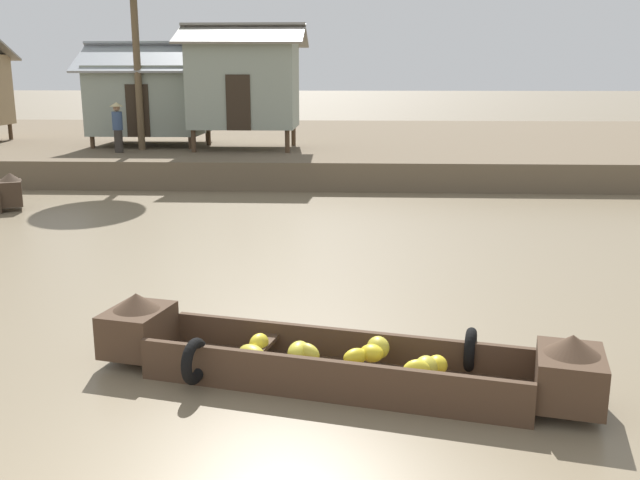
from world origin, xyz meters
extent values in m
plane|color=#7A6B51|center=(0.00, 10.00, 0.00)|extent=(300.00, 300.00, 0.00)
cube|color=brown|center=(0.00, 27.22, 0.44)|extent=(160.00, 20.00, 0.87)
cube|color=#473323|center=(1.29, 4.04, 0.06)|extent=(4.42, 1.98, 0.12)
cube|color=#473323|center=(1.40, 4.49, 0.30)|extent=(4.20, 1.07, 0.35)
cube|color=#473323|center=(1.19, 3.59, 0.30)|extent=(4.20, 1.07, 0.35)
cube|color=#473323|center=(3.71, 3.46, 0.38)|extent=(0.84, 0.99, 0.52)
cone|color=#473323|center=(3.71, 3.46, 0.74)|extent=(0.67, 0.67, 0.20)
cube|color=#473323|center=(-1.12, 4.61, 0.38)|extent=(0.84, 0.99, 0.52)
cone|color=#473323|center=(-1.12, 4.61, 0.74)|extent=(0.67, 0.67, 0.20)
cube|color=#473323|center=(0.40, 4.25, 0.31)|extent=(0.41, 0.93, 0.05)
torus|color=black|center=(2.83, 4.27, 0.33)|extent=(0.24, 0.53, 0.52)
torus|color=black|center=(-0.24, 3.80, 0.33)|extent=(0.24, 0.53, 0.52)
ellipsoid|color=yellow|center=(1.70, 3.93, 0.41)|extent=(0.33, 0.31, 0.20)
ellipsoid|color=gold|center=(0.35, 4.06, 0.33)|extent=(0.41, 0.40, 0.18)
ellipsoid|color=yellow|center=(0.89, 3.94, 0.40)|extent=(0.31, 0.38, 0.25)
ellipsoid|color=yellow|center=(1.52, 3.83, 0.41)|extent=(0.35, 0.33, 0.19)
ellipsoid|color=gold|center=(0.99, 3.90, 0.40)|extent=(0.37, 0.35, 0.24)
ellipsoid|color=gold|center=(2.26, 3.67, 0.36)|extent=(0.35, 0.39, 0.27)
ellipsoid|color=yellow|center=(2.39, 3.78, 0.35)|extent=(0.29, 0.31, 0.21)
ellipsoid|color=yellow|center=(2.15, 3.53, 0.38)|extent=(0.34, 0.27, 0.27)
ellipsoid|color=yellow|center=(0.40, 4.30, 0.36)|extent=(0.30, 0.34, 0.23)
ellipsoid|color=gold|center=(1.77, 4.08, 0.42)|extent=(0.26, 0.29, 0.25)
cube|color=#3D2D21|center=(-7.32, 14.09, 0.44)|extent=(0.80, 0.94, 0.64)
cone|color=#3D2D21|center=(-7.32, 14.09, 0.86)|extent=(0.75, 0.75, 0.20)
cylinder|color=#4C3826|center=(-12.32, 24.38, 1.19)|extent=(0.16, 0.16, 0.64)
cylinder|color=#4C3826|center=(-7.75, 21.10, 1.08)|extent=(0.16, 0.16, 0.43)
cylinder|color=#4C3826|center=(-4.24, 21.10, 1.08)|extent=(0.16, 0.16, 0.43)
cylinder|color=#4C3826|center=(-7.75, 24.00, 1.08)|extent=(0.16, 0.16, 0.43)
cylinder|color=#4C3826|center=(-4.24, 24.00, 1.08)|extent=(0.16, 0.16, 0.43)
cube|color=gray|center=(-5.99, 22.55, 2.51)|extent=(3.91, 3.30, 2.43)
cube|color=#2D2319|center=(-5.99, 20.88, 2.20)|extent=(0.80, 0.04, 1.80)
cube|color=#9399A0|center=(-5.99, 21.73, 4.03)|extent=(4.61, 2.13, 1.12)
cube|color=#9399A0|center=(-5.99, 23.38, 4.03)|extent=(4.61, 2.13, 1.12)
cylinder|color=#4C3826|center=(-3.88, 20.01, 1.24)|extent=(0.16, 0.16, 0.75)
cylinder|color=#4C3826|center=(-0.73, 20.01, 1.24)|extent=(0.16, 0.16, 0.75)
cylinder|color=#4C3826|center=(-3.88, 22.48, 1.24)|extent=(0.16, 0.16, 0.75)
cylinder|color=#4C3826|center=(-0.73, 22.48, 1.24)|extent=(0.16, 0.16, 0.75)
cube|color=gray|center=(-2.30, 21.24, 3.07)|extent=(3.56, 2.87, 2.90)
cube|color=#2D2319|center=(-2.30, 19.79, 2.52)|extent=(0.80, 0.04, 1.80)
cube|color=gray|center=(-2.30, 20.53, 4.74)|extent=(4.26, 1.93, 0.76)
cube|color=gray|center=(-2.30, 21.96, 4.74)|extent=(4.26, 1.93, 0.76)
cylinder|color=brown|center=(-5.89, 20.79, 3.96)|extent=(0.24, 0.24, 6.18)
cylinder|color=#332D28|center=(-6.36, 19.79, 1.25)|extent=(0.28, 0.28, 0.75)
cylinder|color=#384C70|center=(-6.36, 19.79, 1.92)|extent=(0.34, 0.34, 0.60)
sphere|color=#9E7556|center=(-6.36, 19.79, 2.34)|extent=(0.22, 0.22, 0.22)
cone|color=tan|center=(-6.36, 19.79, 2.46)|extent=(0.44, 0.44, 0.14)
camera|label=1|loc=(1.47, -3.25, 3.39)|focal=39.13mm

